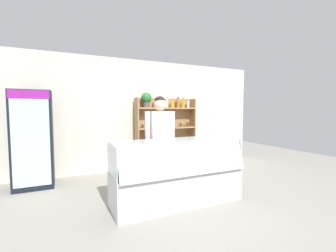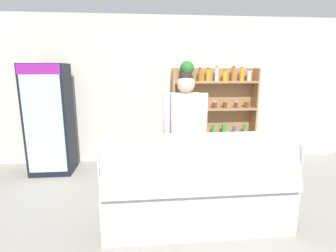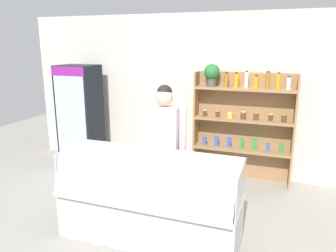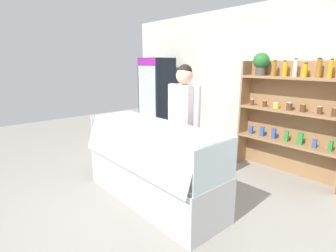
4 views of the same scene
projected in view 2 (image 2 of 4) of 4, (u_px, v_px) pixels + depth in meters
ground_plane at (202, 220)px, 3.10m from camera, size 12.00×12.00×0.00m
back_wall at (178, 90)px, 5.02m from camera, size 6.80×0.10×2.70m
drinks_fridge at (50, 120)px, 4.38m from camera, size 0.68×0.55×1.84m
shelving_unit at (211, 107)px, 4.91m from camera, size 1.58×0.29×1.89m
deli_display_case at (196, 198)px, 2.97m from camera, size 2.05×0.75×1.01m
shop_clerk at (185, 127)px, 3.39m from camera, size 0.58×0.25×1.72m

